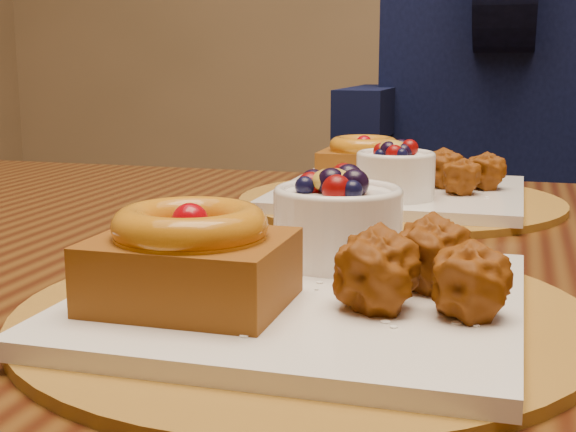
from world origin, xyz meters
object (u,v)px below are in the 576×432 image
(place_setting_far, at_px, (397,186))
(chair_far, at_px, (463,264))
(diner, at_px, (506,37))
(place_setting_near, at_px, (300,276))
(dining_table, at_px, (363,326))

(place_setting_far, bearing_deg, chair_far, 87.68)
(chair_far, relative_size, diner, 0.98)
(place_setting_near, xyz_separation_m, chair_far, (0.03, 1.21, -0.29))
(place_setting_near, bearing_deg, dining_table, 89.09)
(dining_table, relative_size, place_setting_near, 4.21)
(dining_table, bearing_deg, chair_far, 88.32)
(place_setting_near, relative_size, chair_far, 0.43)
(place_setting_far, bearing_deg, dining_table, -89.36)
(place_setting_near, distance_m, diner, 1.14)
(dining_table, bearing_deg, place_setting_near, -90.91)
(dining_table, height_order, place_setting_near, place_setting_near)
(chair_far, bearing_deg, place_setting_near, -73.00)
(place_setting_near, height_order, chair_far, chair_far)
(dining_table, distance_m, place_setting_near, 0.24)
(place_setting_near, height_order, diner, diner)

